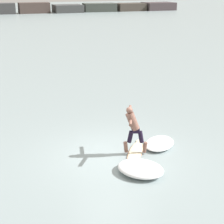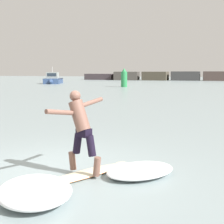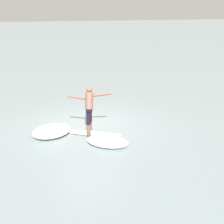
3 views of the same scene
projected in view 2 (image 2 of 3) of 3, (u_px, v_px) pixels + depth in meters
The scene contains 8 objects.
ground_plane at pixel (53, 170), 6.56m from camera, with size 200.00×200.00×0.00m, color gray.
rock_jetty_breakwater at pixel (221, 77), 63.67m from camera, with size 57.19×5.19×1.90m.
surfboard at pixel (86, 174), 6.21m from camera, with size 1.43×2.07×0.20m.
surfer at pixel (80, 125), 6.11m from camera, with size 0.91×1.48×1.63m.
fishing_boat_near_jetty at pixel (53, 80), 49.92m from camera, with size 3.80×5.94×2.70m.
channel_marker_buoy at pixel (124, 78), 39.48m from camera, with size 0.78×0.78×2.38m.
wave_foam_at_tail at pixel (35, 191), 5.03m from camera, with size 1.84×1.90×0.29m.
wave_foam_at_nose at pixel (140, 170), 6.19m from camera, with size 1.70×1.72×0.21m.
Camera 2 is at (2.97, -5.73, 2.07)m, focal length 50.00 mm.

